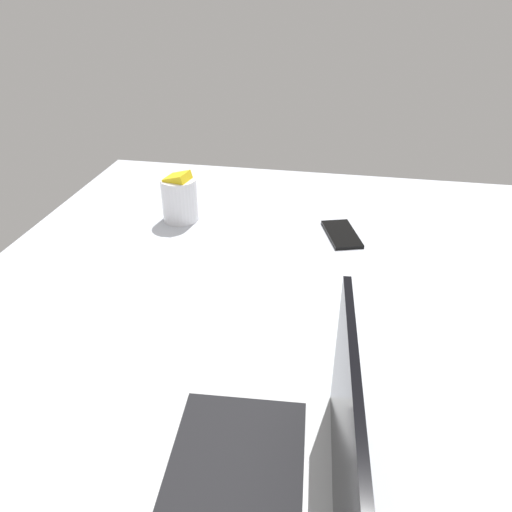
% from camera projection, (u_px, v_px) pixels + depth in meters
% --- Properties ---
extents(bed_mattress, '(1.80, 1.40, 0.18)m').
position_uv_depth(bed_mattress, '(290.00, 412.00, 0.83)').
color(bed_mattress, '#B7BCC6').
rests_on(bed_mattress, ground).
extents(laptop, '(0.35, 0.25, 0.23)m').
position_uv_depth(laptop, '(269.00, 483.00, 0.57)').
color(laptop, '#B7BABC').
rests_on(laptop, bed_mattress).
extents(snack_cup, '(0.09, 0.09, 0.13)m').
position_uv_depth(snack_cup, '(180.00, 198.00, 1.23)').
color(snack_cup, silver).
rests_on(snack_cup, bed_mattress).
extents(cell_phone, '(0.15, 0.11, 0.01)m').
position_uv_depth(cell_phone, '(342.00, 234.00, 1.18)').
color(cell_phone, black).
rests_on(cell_phone, bed_mattress).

